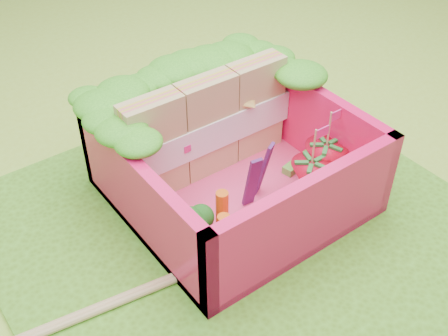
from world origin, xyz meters
TOP-DOWN VIEW (x-y plane):
  - ground at (0.00, 0.00)m, footprint 14.00×14.00m
  - placemat at (0.00, 0.00)m, footprint 2.60×2.60m
  - bento_floor at (0.14, 0.27)m, footprint 1.30×1.30m
  - bento_box at (0.14, 0.27)m, footprint 1.30×1.30m
  - lettuce_ruffle at (0.14, 0.76)m, footprint 1.43×0.83m
  - sandwich_stack at (0.15, 0.54)m, footprint 1.16×0.18m
  - broccoli at (-0.34, 0.01)m, footprint 0.31×0.31m
  - carrot_sticks at (-0.16, -0.03)m, footprint 0.15×0.19m
  - purple_wedges at (0.19, 0.11)m, footprint 0.20×0.09m
  - strawberry_left at (0.47, -0.04)m, footprint 0.24×0.24m
  - strawberry_right at (0.64, 0.02)m, footprint 0.26×0.26m
  - snap_peas at (0.52, 0.02)m, footprint 0.60×0.56m
  - chopsticks at (-0.89, -0.02)m, footprint 2.15×0.36m

SIDE VIEW (x-z plane):
  - ground at x=0.00m, z-range 0.00..0.00m
  - placemat at x=0.00m, z-range 0.00..0.03m
  - chopsticks at x=-0.89m, z-range 0.03..0.07m
  - bento_floor at x=0.14m, z-range 0.03..0.08m
  - snap_peas at x=0.52m, z-range 0.08..0.13m
  - strawberry_left at x=0.47m, z-range -0.03..0.45m
  - strawberry_right at x=0.64m, z-range -0.03..0.46m
  - carrot_sticks at x=-0.16m, z-range 0.07..0.36m
  - broccoli at x=-0.34m, z-range 0.13..0.40m
  - purple_wedges at x=0.19m, z-range 0.08..0.46m
  - bento_box at x=0.14m, z-range 0.03..0.58m
  - sandwich_stack at x=0.15m, z-range 0.07..0.71m
  - lettuce_ruffle at x=0.14m, z-range 0.58..0.69m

